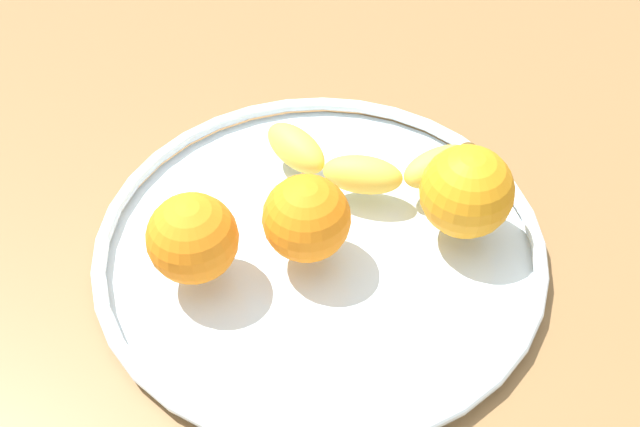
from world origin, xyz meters
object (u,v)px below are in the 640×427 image
at_px(orange_back_left, 193,238).
at_px(orange_front_left, 467,192).
at_px(orange_center, 307,218).
at_px(banana, 370,163).
at_px(fruit_bowl, 320,245).

height_order(orange_back_left, orange_front_left, orange_front_left).
xyz_separation_m(orange_center, orange_back_left, (-0.07, -0.05, 0.00)).
xyz_separation_m(banana, orange_center, (-0.02, -0.10, 0.02)).
bearing_deg(orange_center, banana, 80.30).
relative_size(orange_back_left, orange_front_left, 0.93).
height_order(fruit_bowl, orange_center, orange_center).
xyz_separation_m(banana, orange_back_left, (-0.09, -0.15, 0.02)).
xyz_separation_m(fruit_bowl, banana, (0.01, 0.08, 0.03)).
bearing_deg(fruit_bowl, orange_center, -112.78).
relative_size(fruit_bowl, orange_front_left, 4.89).
bearing_deg(orange_center, orange_front_left, 34.97).
distance_m(fruit_bowl, orange_center, 0.05).
xyz_separation_m(orange_center, orange_front_left, (0.11, 0.08, 0.00)).
bearing_deg(banana, orange_center, -112.20).
distance_m(banana, orange_back_left, 0.18).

